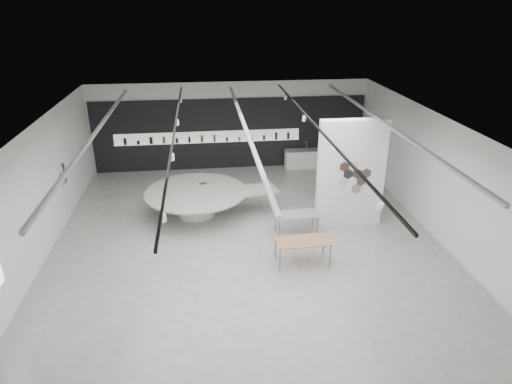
{
  "coord_description": "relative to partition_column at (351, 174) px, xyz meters",
  "views": [
    {
      "loc": [
        -1.23,
        -12.37,
        7.14
      ],
      "look_at": [
        0.41,
        1.2,
        1.22
      ],
      "focal_mm": 32.0,
      "sensor_mm": 36.0,
      "label": 1
    }
  ],
  "objects": [
    {
      "name": "sample_table_wood",
      "position": [
        -2.04,
        -2.25,
        -1.14
      ],
      "size": [
        1.54,
        0.8,
        0.71
      ],
      "rotation": [
        0.0,
        0.0,
        0.02
      ],
      "color": "#9C6D50",
      "rests_on": "ground"
    },
    {
      "name": "back_wall_display",
      "position": [
        -3.58,
        5.94,
        -0.26
      ],
      "size": [
        11.8,
        0.27,
        3.1
      ],
      "color": "black",
      "rests_on": "ground"
    },
    {
      "name": "sample_table_stone",
      "position": [
        -1.86,
        -0.49,
        -1.17
      ],
      "size": [
        1.36,
        0.72,
        0.69
      ],
      "rotation": [
        0.0,
        0.0,
        0.04
      ],
      "color": "gray",
      "rests_on": "ground"
    },
    {
      "name": "partition_column",
      "position": [
        0.0,
        0.0,
        0.0
      ],
      "size": [
        2.2,
        0.38,
        3.6
      ],
      "color": "white",
      "rests_on": "ground"
    },
    {
      "name": "room",
      "position": [
        -3.59,
        -1.0,
        0.27
      ],
      "size": [
        12.02,
        14.02,
        3.82
      ],
      "color": "#AAA6A0",
      "rests_on": "ground"
    },
    {
      "name": "kitchen_counter",
      "position": [
        -0.41,
        5.52,
        -1.38
      ],
      "size": [
        1.46,
        0.58,
        1.15
      ],
      "rotation": [
        0.0,
        0.0,
        0.01
      ],
      "color": "white",
      "rests_on": "ground"
    },
    {
      "name": "display_island",
      "position": [
        -4.99,
        1.27,
        -1.21
      ],
      "size": [
        5.0,
        4.2,
        0.91
      ],
      "rotation": [
        0.0,
        0.0,
        0.21
      ],
      "color": "white",
      "rests_on": "ground"
    }
  ]
}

